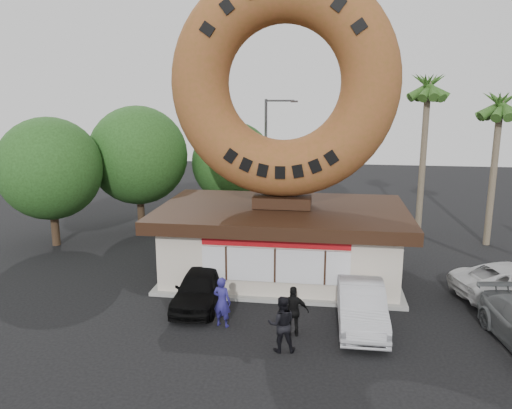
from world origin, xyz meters
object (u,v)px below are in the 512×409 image
Objects in this scene: person_center at (282,324)px; person_right at (294,311)px; person_left at (222,302)px; car_silver at (361,305)px; car_black at (200,288)px; donut_shop at (282,239)px; giant_donut at (284,83)px; street_lamp at (268,154)px.

person_center is 1.05× the size of person_right.
person_left reaches higher than car_silver.
person_left is 2.15m from car_black.
donut_shop is 7.00m from giant_donut.
person_left is at bearing -171.57° from car_silver.
donut_shop is at bearing 124.73° from car_silver.
car_silver is (5.02, 0.81, -0.16)m from person_left.
street_lamp is 15.94m from person_left.
street_lamp is at bearing 100.51° from giant_donut.
donut_shop is at bearing 51.14° from car_black.
person_left is 1.04× the size of person_right.
giant_donut is 2.11× the size of car_silver.
car_black is at bearing 171.16° from car_silver.
giant_donut reaches higher than person_center.
street_lamp is 16.53m from person_right.
giant_donut is 10.52m from person_center.
donut_shop is 10.54m from street_lamp.
person_right is (0.95, -5.89, -7.86)m from giant_donut.
person_right is at bearing -80.77° from donut_shop.
person_right is at bearing -115.01° from person_center.
person_left is 5.09m from car_silver.
giant_donut is at bearing 124.64° from car_silver.
person_left is 2.64m from person_right.
person_left is at bearing -54.26° from car_black.
giant_donut is 5.48× the size of person_right.
street_lamp is at bearing -85.39° from person_right.
person_left is (0.19, -15.54, -3.54)m from street_lamp.
street_lamp is (-1.86, 10.02, 2.72)m from donut_shop.
person_center is at bearing -84.80° from giant_donut.
person_center is 3.56m from car_silver.
person_left is (-1.67, -5.54, -7.83)m from giant_donut.
person_right is at bearing -28.98° from car_black.
person_right is 0.43× the size of car_black.
person_center reaches higher than person_left.
giant_donut is at bearing 51.25° from car_black.
car_silver is at bearing -54.65° from giant_donut.
giant_donut reaches higher than person_left.
person_left is at bearing -89.30° from street_lamp.
giant_donut reaches higher than street_lamp.
car_silver is (2.72, 2.29, -0.18)m from person_center.
person_left is 2.74m from person_center.
car_black is at bearing -38.06° from person_left.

